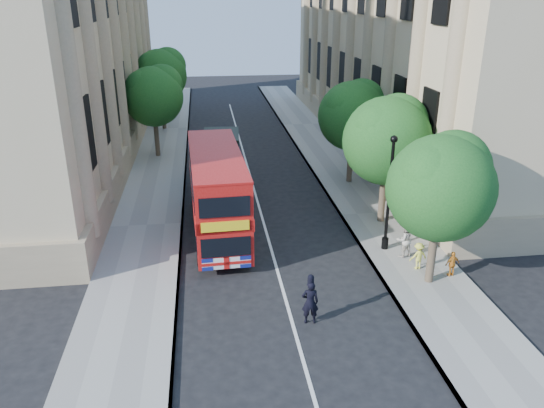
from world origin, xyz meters
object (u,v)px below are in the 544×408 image
object	(u,v)px
lamp_post	(389,198)
police_constable	(310,302)
double_decker_bus	(217,191)
box_van	(221,162)
woman_pedestrian	(404,239)

from	to	relation	value
lamp_post	police_constable	world-z (taller)	lamp_post
lamp_post	police_constable	bearing A→B (deg)	-131.33
double_decker_bus	police_constable	world-z (taller)	double_decker_bus
police_constable	box_van	bearing A→B (deg)	-76.33
double_decker_bus	lamp_post	bearing A→B (deg)	-23.02
double_decker_bus	box_van	bearing A→B (deg)	83.75
box_van	police_constable	world-z (taller)	box_van
lamp_post	double_decker_bus	xyz separation A→B (m)	(-7.28, 2.74, -0.33)
double_decker_bus	woman_pedestrian	xyz separation A→B (m)	(7.80, -3.57, -1.27)
box_van	woman_pedestrian	xyz separation A→B (m)	(7.33, -10.48, -0.53)
lamp_post	police_constable	distance (m)	6.87
double_decker_bus	woman_pedestrian	world-z (taller)	double_decker_bus
lamp_post	double_decker_bus	bearing A→B (deg)	159.34
box_van	woman_pedestrian	world-z (taller)	box_van
double_decker_bus	box_van	world-z (taller)	double_decker_bus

